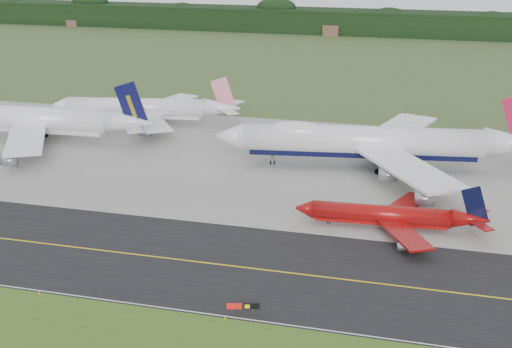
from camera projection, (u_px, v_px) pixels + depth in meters
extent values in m
plane|color=#394620|center=(258.00, 258.00, 118.41)|extent=(600.00, 600.00, 0.00)
cube|color=black|center=(251.00, 268.00, 114.75)|extent=(400.00, 32.00, 0.02)
cube|color=gray|center=(314.00, 165.00, 165.02)|extent=(400.00, 78.00, 0.01)
cube|color=gold|center=(251.00, 268.00, 114.74)|extent=(400.00, 0.40, 0.00)
cube|color=silver|center=(223.00, 316.00, 100.57)|extent=(400.00, 0.25, 0.00)
cube|color=black|center=(393.00, 23.00, 367.82)|extent=(700.00, 24.00, 12.00)
cylinder|color=silver|center=(362.00, 141.00, 160.81)|extent=(53.72, 14.37, 6.77)
cube|color=black|center=(361.00, 150.00, 161.52)|extent=(50.84, 12.32, 2.37)
cone|color=silver|center=(231.00, 137.00, 164.07)|extent=(7.57, 7.66, 6.77)
ellipsoid|color=silver|center=(296.00, 131.00, 161.83)|extent=(14.49, 7.68, 4.32)
cube|color=silver|center=(409.00, 168.00, 146.02)|extent=(24.60, 30.50, 0.58)
cube|color=silver|center=(398.00, 129.00, 174.35)|extent=(17.90, 31.66, 0.58)
cylinder|color=gray|center=(388.00, 175.00, 147.68)|extent=(4.07, 3.35, 2.84)
cylinder|color=gray|center=(381.00, 137.00, 174.79)|extent=(4.07, 3.35, 2.84)
cylinder|color=gray|center=(425.00, 199.00, 134.70)|extent=(4.07, 3.35, 2.84)
cylinder|color=gray|center=(402.00, 124.00, 186.45)|extent=(4.07, 3.35, 2.84)
cylinder|color=black|center=(273.00, 163.00, 164.94)|extent=(1.28, 0.72, 1.22)
cylinder|color=slate|center=(381.00, 165.00, 158.24)|extent=(1.07, 1.07, 4.53)
cylinder|color=black|center=(380.00, 172.00, 158.78)|extent=(1.29, 0.78, 1.22)
cylinder|color=slate|center=(379.00, 155.00, 165.24)|extent=(1.07, 1.07, 4.53)
cylinder|color=black|center=(379.00, 161.00, 165.77)|extent=(1.29, 0.78, 1.22)
cylinder|color=maroon|center=(381.00, 214.00, 129.34)|extent=(25.11, 4.92, 3.38)
cube|color=#990B0B|center=(381.00, 220.00, 129.70)|extent=(23.81, 4.00, 1.18)
cone|color=maroon|center=(304.00, 209.00, 131.94)|extent=(3.32, 3.56, 3.38)
cone|color=maroon|center=(471.00, 219.00, 126.33)|extent=(6.78, 3.78, 3.38)
cube|color=maroon|center=(405.00, 234.00, 122.29)|extent=(10.60, 14.36, 0.38)
cube|color=maroon|center=(405.00, 205.00, 135.18)|extent=(9.27, 14.58, 0.38)
cube|color=black|center=(475.00, 206.00, 125.41)|extent=(5.34, 0.60, 7.68)
cylinder|color=gray|center=(403.00, 247.00, 119.56)|extent=(1.93, 1.53, 1.42)
cylinder|color=gray|center=(403.00, 203.00, 138.61)|extent=(1.93, 1.53, 1.42)
cylinder|color=black|center=(328.00, 223.00, 131.90)|extent=(0.62, 0.31, 0.61)
cylinder|color=slate|center=(391.00, 229.00, 127.86)|extent=(0.50, 0.50, 1.74)
cylinder|color=black|center=(391.00, 231.00, 128.04)|extent=(0.63, 0.34, 0.61)
cylinder|color=slate|center=(392.00, 221.00, 131.30)|extent=(0.50, 0.50, 1.74)
cylinder|color=black|center=(391.00, 224.00, 131.49)|extent=(0.63, 0.34, 0.61)
cylinder|color=white|center=(22.00, 118.00, 183.01)|extent=(46.68, 9.05, 6.24)
cube|color=silver|center=(23.00, 126.00, 183.67)|extent=(44.27, 7.35, 2.18)
cone|color=white|center=(130.00, 122.00, 177.38)|extent=(12.60, 6.97, 6.24)
cube|color=white|center=(26.00, 139.00, 168.94)|extent=(20.59, 28.36, 0.55)
cube|color=white|center=(76.00, 111.00, 194.65)|extent=(17.96, 28.87, 0.55)
cube|color=#0D0D39|center=(132.00, 106.00, 175.92)|extent=(8.74, 1.03, 12.58)
cylinder|color=gray|center=(14.00, 144.00, 170.73)|extent=(3.56, 2.82, 2.62)
cylinder|color=gray|center=(64.00, 117.00, 195.32)|extent=(3.56, 2.82, 2.62)
cylinder|color=gray|center=(9.00, 161.00, 158.51)|extent=(3.56, 2.82, 2.62)
cylinder|color=gray|center=(100.00, 108.00, 205.45)|extent=(3.56, 2.82, 2.62)
cylinder|color=slate|center=(31.00, 137.00, 180.39)|extent=(0.92, 0.92, 3.95)
cylinder|color=black|center=(31.00, 142.00, 180.85)|extent=(1.15, 0.63, 1.12)
cylinder|color=slate|center=(43.00, 130.00, 186.75)|extent=(0.92, 0.92, 3.95)
cylinder|color=black|center=(44.00, 135.00, 187.20)|extent=(1.15, 0.63, 1.12)
cylinder|color=white|center=(136.00, 108.00, 197.66)|extent=(38.55, 11.75, 5.31)
cube|color=white|center=(136.00, 114.00, 198.22)|extent=(36.44, 10.12, 1.86)
cone|color=white|center=(60.00, 106.00, 199.45)|extent=(5.61, 6.04, 5.31)
cone|color=white|center=(222.00, 108.00, 195.52)|extent=(10.84, 6.95, 5.31)
cube|color=white|center=(151.00, 121.00, 187.10)|extent=(18.16, 21.90, 0.48)
cube|color=white|center=(168.00, 102.00, 207.71)|extent=(12.39, 22.93, 0.48)
cube|color=red|center=(224.00, 96.00, 194.35)|extent=(7.28, 1.67, 10.55)
cylinder|color=gray|center=(145.00, 132.00, 182.66)|extent=(3.24, 2.69, 2.23)
cylinder|color=gray|center=(170.00, 103.00, 213.14)|extent=(3.24, 2.69, 2.23)
cylinder|color=black|center=(86.00, 122.00, 200.32)|extent=(1.01, 0.59, 0.96)
cylinder|color=slate|center=(145.00, 122.00, 195.72)|extent=(0.86, 0.86, 3.35)
cylinder|color=black|center=(145.00, 126.00, 196.11)|extent=(1.02, 0.63, 0.96)
cylinder|color=slate|center=(149.00, 117.00, 201.22)|extent=(0.86, 0.86, 3.35)
cylinder|color=black|center=(150.00, 121.00, 201.60)|extent=(1.02, 0.63, 0.96)
cylinder|color=slate|center=(232.00, 311.00, 101.21)|extent=(0.12, 0.12, 0.68)
cylinder|color=slate|center=(253.00, 311.00, 101.26)|extent=(0.12, 0.12, 0.68)
cube|color=#AC160D|center=(234.00, 306.00, 100.97)|extent=(2.12, 0.76, 0.88)
cube|color=black|center=(247.00, 306.00, 101.00)|extent=(0.99, 0.44, 0.88)
cube|color=black|center=(255.00, 306.00, 101.01)|extent=(1.18, 0.49, 0.88)
cylinder|color=yellow|center=(40.00, 293.00, 106.48)|extent=(0.16, 0.16, 0.50)
cylinder|color=yellow|center=(225.00, 319.00, 99.42)|extent=(0.16, 0.16, 0.50)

